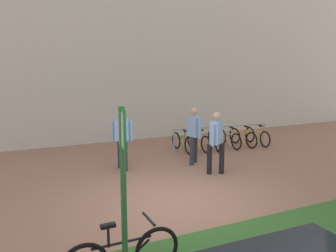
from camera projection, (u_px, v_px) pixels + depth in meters
The scene contains 9 objects.
ground_plane at pixel (177, 202), 7.13m from camera, with size 60.00×60.00×0.00m, color #936651.
building_facade at pixel (97, 13), 12.63m from camera, with size 28.00×1.20×10.00m, color beige.
planter_strip at pixel (277, 236), 5.52m from camera, with size 7.00×1.10×0.16m, color #336028.
parking_sign_post at pixel (123, 171), 4.18m from camera, with size 0.08×0.36×2.39m.
bike_rack_cluster at pixel (221, 139), 11.96m from camera, with size 3.75×1.78×0.83m.
bollard_steel at pixel (193, 142), 10.91m from camera, with size 0.16×0.16×0.90m, color #ADADB2.
person_shirt_white at pixel (194, 132), 9.85m from camera, with size 0.38×0.60×1.72m.
person_casual_tan at pixel (122, 136), 9.29m from camera, with size 0.57×0.48×1.72m.
person_shirt_blue at pixel (216, 139), 8.88m from camera, with size 0.50×0.43×1.72m.
Camera 1 is at (-2.98, -6.06, 2.84)m, focal length 35.04 mm.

